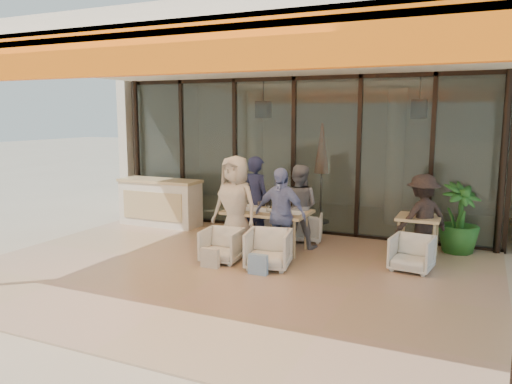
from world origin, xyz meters
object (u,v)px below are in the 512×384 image
at_px(chair_near_right, 268,248).
at_px(diner_navy, 257,200).
at_px(diner_grey, 298,207).
at_px(dining_table, 267,214).
at_px(host_counter, 160,202).
at_px(potted_palm, 459,219).
at_px(chair_far_right, 307,226).
at_px(side_chair, 412,252).
at_px(diner_periwinkle, 280,215).
at_px(chair_far_left, 267,222).
at_px(chair_near_left, 222,244).
at_px(side_table, 419,222).
at_px(diner_cream, 235,206).
at_px(standing_woman, 422,218).

height_order(chair_near_right, diner_navy, diner_navy).
bearing_deg(diner_grey, dining_table, 39.81).
distance_m(host_counter, dining_table, 3.09).
bearing_deg(potted_palm, chair_far_right, -173.63).
bearing_deg(host_counter, chair_far_right, 0.58).
bearing_deg(chair_far_right, side_chair, 138.74).
bearing_deg(diner_periwinkle, chair_far_left, 127.38).
height_order(host_counter, chair_near_left, host_counter).
bearing_deg(side_table, diner_cream, -160.30).
bearing_deg(side_chair, diner_grey, 171.08).
relative_size(host_counter, chair_far_left, 2.97).
distance_m(dining_table, side_table, 2.60).
relative_size(chair_far_left, diner_periwinkle, 0.39).
height_order(dining_table, side_chair, dining_table).
bearing_deg(potted_palm, diner_grey, -163.52).
xyz_separation_m(standing_woman, potted_palm, (0.55, 0.70, -0.10)).
relative_size(dining_table, side_chair, 2.37).
xyz_separation_m(chair_far_left, diner_grey, (0.84, -0.50, 0.46)).
relative_size(chair_far_left, diner_cream, 0.36).
bearing_deg(chair_near_right, potted_palm, 27.94).
relative_size(diner_grey, side_chair, 2.45).
bearing_deg(host_counter, chair_near_right, -28.92).
bearing_deg(chair_near_right, diner_grey, 78.86).
distance_m(chair_near_left, chair_near_right, 0.84).
distance_m(diner_grey, side_table, 2.11).
bearing_deg(diner_navy, diner_periwinkle, 154.43).
bearing_deg(host_counter, diner_cream, -28.30).
bearing_deg(host_counter, side_chair, -10.97).
height_order(chair_far_right, chair_near_right, chair_near_right).
height_order(host_counter, diner_grey, diner_grey).
distance_m(chair_near_right, potted_palm, 3.51).
bearing_deg(side_chair, diner_navy, 175.45).
bearing_deg(potted_palm, dining_table, -158.33).
height_order(chair_near_left, chair_near_right, chair_near_right).
distance_m(chair_far_right, potted_palm, 2.75).
height_order(chair_near_left, diner_grey, diner_grey).
height_order(side_table, standing_woman, standing_woman).
distance_m(diner_periwinkle, potted_palm, 3.21).
distance_m(host_counter, chair_near_left, 3.16).
distance_m(host_counter, standing_woman, 5.56).
bearing_deg(standing_woman, side_chair, 43.27).
relative_size(chair_near_left, diner_grey, 0.41).
height_order(host_counter, dining_table, host_counter).
xyz_separation_m(diner_grey, potted_palm, (2.71, 0.80, -0.14)).
height_order(chair_near_left, standing_woman, standing_woman).
xyz_separation_m(chair_far_right, diner_periwinkle, (0.00, -1.40, 0.49)).
bearing_deg(chair_near_right, chair_far_right, 78.86).
height_order(chair_far_right, diner_navy, diner_navy).
relative_size(diner_navy, diner_periwinkle, 1.06).
bearing_deg(chair_near_right, side_table, 25.31).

